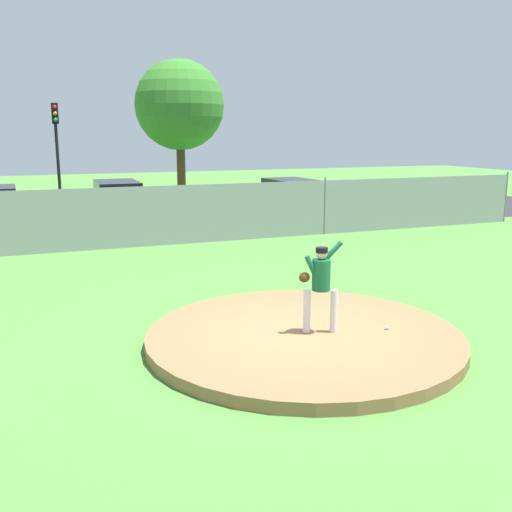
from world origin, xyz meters
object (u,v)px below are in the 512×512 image
baseball (387,327)px  traffic_cone_orange (278,219)px  pitcher_youth (320,280)px  parked_car_burgundy (291,199)px  parked_car_navy (118,205)px  traffic_light_near (57,140)px

baseball → traffic_cone_orange: size_ratio=0.13×
pitcher_youth → parked_car_burgundy: size_ratio=0.35×
pitcher_youth → traffic_cone_orange: pitcher_youth is taller
baseball → traffic_cone_orange: (3.46, 12.98, 0.02)m
parked_car_burgundy → traffic_cone_orange: bearing=-126.0°
parked_car_navy → traffic_cone_orange: parked_car_navy is taller
parked_car_navy → traffic_cone_orange: bearing=-19.1°
pitcher_youth → traffic_light_near: size_ratio=0.33×
pitcher_youth → parked_car_navy: (-1.38, 14.77, -0.30)m
baseball → parked_car_burgundy: size_ratio=0.02×
baseball → parked_car_navy: size_ratio=0.02×
baseball → parked_car_navy: (-2.59, 15.08, 0.61)m
pitcher_youth → parked_car_navy: size_ratio=0.34×
traffic_cone_orange → baseball: bearing=-104.9°
baseball → traffic_light_near: (-4.54, 19.29, 3.13)m
parked_car_burgundy → traffic_cone_orange: size_ratio=8.59×
parked_car_navy → traffic_cone_orange: 6.43m
parked_car_navy → pitcher_youth: bearing=-84.7°
parked_car_navy → traffic_cone_orange: size_ratio=8.76×
pitcher_youth → baseball: bearing=-14.5°
traffic_light_near → pitcher_youth: bearing=-80.0°
pitcher_youth → traffic_light_near: traffic_light_near is taller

